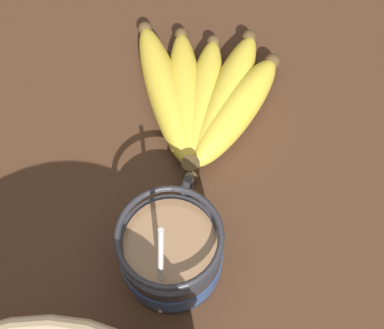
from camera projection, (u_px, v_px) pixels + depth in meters
table at (195, 237)px, 59.47cm from camera, size 138.41×138.41×3.09cm
coffee_mug at (172, 254)px, 52.71cm from camera, size 13.89×10.16×15.76cm
banana_bunch at (203, 98)px, 63.63cm from camera, size 22.31×20.65×4.45cm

